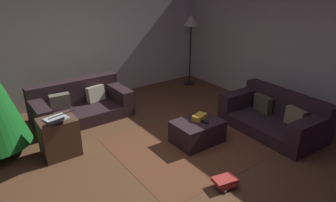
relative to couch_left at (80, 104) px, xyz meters
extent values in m
plane|color=brown|center=(0.34, -2.25, -0.26)|extent=(6.40, 6.40, 0.00)
cube|color=#BCB7B2|center=(0.34, 0.89, 1.04)|extent=(6.40, 0.12, 2.60)
cube|color=#B5B0AB|center=(3.48, -2.25, 1.04)|extent=(0.12, 6.40, 2.60)
cube|color=#2D1E23|center=(0.00, -0.10, -0.14)|extent=(1.77, 0.96, 0.23)
cube|color=#2D1E23|center=(0.00, 0.25, 0.20)|extent=(1.76, 0.26, 0.45)
cube|color=#2D1E23|center=(0.76, -0.09, 0.11)|extent=(0.25, 0.95, 0.27)
cube|color=#2D1E23|center=(-0.76, -0.11, 0.11)|extent=(0.25, 0.95, 0.27)
cube|color=#BCB299|center=(0.35, 0.06, 0.12)|extent=(0.38, 0.22, 0.31)
cube|color=#716B5B|center=(-0.35, 0.05, 0.12)|extent=(0.37, 0.18, 0.31)
cube|color=#2D1E23|center=(2.49, -2.50, -0.15)|extent=(1.02, 1.73, 0.21)
cube|color=#2D1E23|center=(2.84, -2.51, 0.18)|extent=(0.31, 1.70, 0.45)
cube|color=#2D1E23|center=(2.46, -3.22, 0.11)|extent=(0.96, 0.28, 0.31)
cube|color=#2D1E23|center=(2.52, -1.77, 0.11)|extent=(0.96, 0.28, 0.31)
cube|color=#8C7A5B|center=(2.63, -2.84, 0.11)|extent=(0.19, 0.38, 0.30)
cube|color=brown|center=(2.66, -2.17, 0.11)|extent=(0.20, 0.38, 0.31)
cube|color=#2D1E23|center=(1.20, -2.03, -0.07)|extent=(0.77, 0.56, 0.37)
cube|color=gold|center=(1.27, -1.99, 0.15)|extent=(0.28, 0.22, 0.08)
cube|color=black|center=(1.25, -2.12, 0.12)|extent=(0.09, 0.17, 0.02)
sphere|color=yellow|center=(-1.26, -0.53, 0.67)|extent=(0.08, 0.08, 0.08)
cube|color=#4C3323|center=(-0.72, -1.12, 0.04)|extent=(0.52, 0.44, 0.58)
cube|color=silver|center=(-0.72, -1.12, 0.34)|extent=(0.35, 0.31, 0.02)
cube|color=black|center=(-0.68, -1.29, 0.46)|extent=(0.35, 0.29, 0.12)
cube|color=#4C423D|center=(0.74, -3.11, -0.24)|extent=(0.30, 0.23, 0.04)
cube|color=#B7332D|center=(0.74, -3.13, -0.20)|extent=(0.27, 0.24, 0.04)
cube|color=#B7332D|center=(0.73, -3.12, -0.15)|extent=(0.33, 0.25, 0.05)
cylinder|color=black|center=(2.96, 0.31, -0.24)|extent=(0.28, 0.28, 0.02)
cylinder|color=black|center=(2.96, 0.31, 0.47)|extent=(0.04, 0.04, 1.46)
cone|color=beige|center=(2.96, 0.31, 1.32)|extent=(0.36, 0.36, 0.24)
cube|color=brown|center=(1.20, -2.03, -0.25)|extent=(2.60, 2.00, 0.01)
camera|label=1|loc=(-1.65, -5.21, 2.20)|focal=31.65mm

